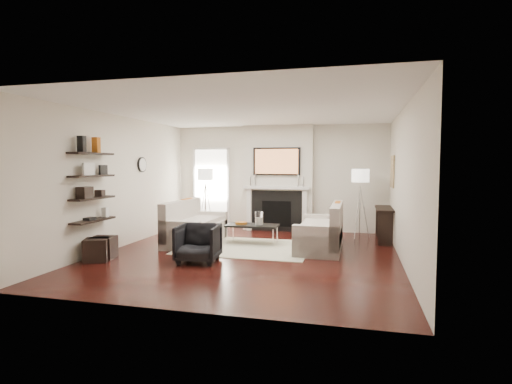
% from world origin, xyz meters
% --- Properties ---
extents(room_envelope, '(6.00, 6.00, 6.00)m').
position_xyz_m(room_envelope, '(0.00, 0.00, 1.35)').
color(room_envelope, black).
rests_on(room_envelope, ground).
extents(chimney_breast, '(1.80, 0.25, 2.70)m').
position_xyz_m(chimney_breast, '(0.00, 2.88, 1.35)').
color(chimney_breast, silver).
rests_on(chimney_breast, floor).
extents(fireplace_surround, '(1.30, 0.02, 1.04)m').
position_xyz_m(fireplace_surround, '(0.00, 2.74, 0.52)').
color(fireplace_surround, black).
rests_on(fireplace_surround, floor).
extents(firebox, '(0.75, 0.02, 0.65)m').
position_xyz_m(firebox, '(0.00, 2.73, 0.45)').
color(firebox, black).
rests_on(firebox, floor).
extents(mantel_pilaster_l, '(0.12, 0.08, 1.10)m').
position_xyz_m(mantel_pilaster_l, '(-0.72, 2.71, 0.55)').
color(mantel_pilaster_l, white).
rests_on(mantel_pilaster_l, floor).
extents(mantel_pilaster_r, '(0.12, 0.08, 1.10)m').
position_xyz_m(mantel_pilaster_r, '(0.72, 2.71, 0.55)').
color(mantel_pilaster_r, white).
rests_on(mantel_pilaster_r, floor).
extents(mantel_shelf, '(1.70, 0.18, 0.07)m').
position_xyz_m(mantel_shelf, '(0.00, 2.69, 1.12)').
color(mantel_shelf, white).
rests_on(mantel_shelf, chimney_breast).
extents(tv_body, '(1.20, 0.06, 0.70)m').
position_xyz_m(tv_body, '(0.00, 2.71, 1.78)').
color(tv_body, black).
rests_on(tv_body, chimney_breast).
extents(tv_screen, '(1.10, 0.00, 0.62)m').
position_xyz_m(tv_screen, '(0.00, 2.68, 1.78)').
color(tv_screen, '#BF723F').
rests_on(tv_screen, tv_body).
extents(candlestick_l_tall, '(0.04, 0.04, 0.30)m').
position_xyz_m(candlestick_l_tall, '(-0.55, 2.70, 1.30)').
color(candlestick_l_tall, silver).
rests_on(candlestick_l_tall, mantel_shelf).
extents(candlestick_l_short, '(0.04, 0.04, 0.24)m').
position_xyz_m(candlestick_l_short, '(-0.68, 2.70, 1.27)').
color(candlestick_l_short, silver).
rests_on(candlestick_l_short, mantel_shelf).
extents(candlestick_r_tall, '(0.04, 0.04, 0.30)m').
position_xyz_m(candlestick_r_tall, '(0.55, 2.70, 1.30)').
color(candlestick_r_tall, silver).
rests_on(candlestick_r_tall, mantel_shelf).
extents(candlestick_r_short, '(0.04, 0.04, 0.24)m').
position_xyz_m(candlestick_r_short, '(0.68, 2.70, 1.27)').
color(candlestick_r_short, silver).
rests_on(candlestick_r_short, mantel_shelf).
extents(hallway_panel, '(0.90, 0.02, 2.10)m').
position_xyz_m(hallway_panel, '(-1.85, 2.98, 1.05)').
color(hallway_panel, white).
rests_on(hallway_panel, floor).
extents(door_trim_l, '(0.06, 0.06, 2.16)m').
position_xyz_m(door_trim_l, '(-2.33, 2.96, 1.05)').
color(door_trim_l, white).
rests_on(door_trim_l, floor).
extents(door_trim_r, '(0.06, 0.06, 2.16)m').
position_xyz_m(door_trim_r, '(-1.37, 2.96, 1.05)').
color(door_trim_r, white).
rests_on(door_trim_r, floor).
extents(door_trim_top, '(1.02, 0.06, 0.06)m').
position_xyz_m(door_trim_top, '(-1.85, 2.96, 2.13)').
color(door_trim_top, white).
rests_on(door_trim_top, wall_back).
extents(rug, '(2.60, 2.00, 0.01)m').
position_xyz_m(rug, '(-0.22, 0.61, 0.01)').
color(rug, '#BCB89A').
rests_on(rug, floor).
extents(loveseat_left_base, '(0.85, 1.80, 0.42)m').
position_xyz_m(loveseat_left_base, '(-1.39, 0.77, 0.21)').
color(loveseat_left_base, beige).
rests_on(loveseat_left_base, floor).
extents(loveseat_left_back, '(0.18, 1.80, 0.80)m').
position_xyz_m(loveseat_left_back, '(-1.73, 0.77, 0.53)').
color(loveseat_left_back, beige).
rests_on(loveseat_left_back, floor).
extents(loveseat_left_arm_n, '(0.85, 0.18, 0.60)m').
position_xyz_m(loveseat_left_arm_n, '(-1.39, -0.04, 0.30)').
color(loveseat_left_arm_n, beige).
rests_on(loveseat_left_arm_n, floor).
extents(loveseat_left_arm_s, '(0.85, 0.18, 0.60)m').
position_xyz_m(loveseat_left_arm_s, '(-1.39, 1.58, 0.30)').
color(loveseat_left_arm_s, beige).
rests_on(loveseat_left_arm_s, floor).
extents(loveseat_left_cushion, '(0.63, 1.44, 0.10)m').
position_xyz_m(loveseat_left_cushion, '(-1.34, 0.77, 0.47)').
color(loveseat_left_cushion, beige).
rests_on(loveseat_left_cushion, loveseat_left_base).
extents(pillow_left_orange, '(0.10, 0.42, 0.42)m').
position_xyz_m(pillow_left_orange, '(-1.73, 1.07, 0.73)').
color(pillow_left_orange, '#BA5F16').
rests_on(pillow_left_orange, loveseat_left_cushion).
extents(pillow_left_charcoal, '(0.10, 0.40, 0.40)m').
position_xyz_m(pillow_left_charcoal, '(-1.73, 0.47, 0.72)').
color(pillow_left_charcoal, black).
rests_on(pillow_left_charcoal, loveseat_left_cushion).
extents(loveseat_right_base, '(0.85, 1.80, 0.42)m').
position_xyz_m(loveseat_right_base, '(1.26, 0.83, 0.21)').
color(loveseat_right_base, beige).
rests_on(loveseat_right_base, floor).
extents(loveseat_right_back, '(0.18, 1.80, 0.80)m').
position_xyz_m(loveseat_right_back, '(1.60, 0.83, 0.53)').
color(loveseat_right_back, beige).
rests_on(loveseat_right_back, floor).
extents(loveseat_right_arm_n, '(0.85, 0.18, 0.60)m').
position_xyz_m(loveseat_right_arm_n, '(1.26, 0.02, 0.30)').
color(loveseat_right_arm_n, beige).
rests_on(loveseat_right_arm_n, floor).
extents(loveseat_right_arm_s, '(0.85, 0.18, 0.60)m').
position_xyz_m(loveseat_right_arm_s, '(1.26, 1.64, 0.30)').
color(loveseat_right_arm_s, beige).
rests_on(loveseat_right_arm_s, floor).
extents(loveseat_right_cushion, '(0.63, 1.44, 0.10)m').
position_xyz_m(loveseat_right_cushion, '(1.21, 0.83, 0.47)').
color(loveseat_right_cushion, beige).
rests_on(loveseat_right_cushion, loveseat_right_base).
extents(pillow_right_orange, '(0.10, 0.42, 0.42)m').
position_xyz_m(pillow_right_orange, '(1.60, 1.13, 0.73)').
color(pillow_right_orange, '#BA5F16').
rests_on(pillow_right_orange, loveseat_right_cushion).
extents(pillow_right_charcoal, '(0.10, 0.40, 0.40)m').
position_xyz_m(pillow_right_charcoal, '(1.60, 0.53, 0.72)').
color(pillow_right_charcoal, black).
rests_on(pillow_right_charcoal, loveseat_right_cushion).
extents(coffee_table, '(1.10, 0.55, 0.04)m').
position_xyz_m(coffee_table, '(-0.18, 1.01, 0.40)').
color(coffee_table, black).
rests_on(coffee_table, floor).
extents(coffee_leg_nw, '(0.02, 0.02, 0.38)m').
position_xyz_m(coffee_leg_nw, '(-0.68, 0.79, 0.19)').
color(coffee_leg_nw, silver).
rests_on(coffee_leg_nw, floor).
extents(coffee_leg_ne, '(0.02, 0.02, 0.38)m').
position_xyz_m(coffee_leg_ne, '(0.32, 0.79, 0.19)').
color(coffee_leg_ne, silver).
rests_on(coffee_leg_ne, floor).
extents(coffee_leg_sw, '(0.02, 0.02, 0.38)m').
position_xyz_m(coffee_leg_sw, '(-0.68, 1.23, 0.19)').
color(coffee_leg_sw, silver).
rests_on(coffee_leg_sw, floor).
extents(coffee_leg_se, '(0.02, 0.02, 0.38)m').
position_xyz_m(coffee_leg_se, '(0.32, 1.23, 0.19)').
color(coffee_leg_se, silver).
rests_on(coffee_leg_se, floor).
extents(hurricane_glass, '(0.17, 0.17, 0.30)m').
position_xyz_m(hurricane_glass, '(-0.03, 1.01, 0.56)').
color(hurricane_glass, white).
rests_on(hurricane_glass, coffee_table).
extents(hurricane_candle, '(0.11, 0.11, 0.17)m').
position_xyz_m(hurricane_candle, '(-0.03, 1.01, 0.50)').
color(hurricane_candle, white).
rests_on(hurricane_candle, coffee_table).
extents(copper_bowl, '(0.26, 0.26, 0.04)m').
position_xyz_m(copper_bowl, '(-0.43, 1.01, 0.45)').
color(copper_bowl, '#C57220').
rests_on(copper_bowl, coffee_table).
extents(armchair, '(0.77, 0.73, 0.73)m').
position_xyz_m(armchair, '(-0.71, -0.74, 0.36)').
color(armchair, black).
rests_on(armchair, floor).
extents(lamp_left_post, '(0.02, 0.02, 1.20)m').
position_xyz_m(lamp_left_post, '(-1.85, 2.53, 0.60)').
color(lamp_left_post, silver).
rests_on(lamp_left_post, floor).
extents(lamp_left_shade, '(0.40, 0.40, 0.30)m').
position_xyz_m(lamp_left_shade, '(-1.85, 2.53, 1.45)').
color(lamp_left_shade, white).
rests_on(lamp_left_shade, lamp_left_post).
extents(lamp_left_leg_a, '(0.25, 0.02, 1.23)m').
position_xyz_m(lamp_left_leg_a, '(-1.74, 2.53, 0.60)').
color(lamp_left_leg_a, silver).
rests_on(lamp_left_leg_a, floor).
extents(lamp_left_leg_b, '(0.14, 0.22, 1.23)m').
position_xyz_m(lamp_left_leg_b, '(-1.91, 2.63, 0.60)').
color(lamp_left_leg_b, silver).
rests_on(lamp_left_leg_b, floor).
extents(lamp_left_leg_c, '(0.14, 0.22, 1.23)m').
position_xyz_m(lamp_left_leg_c, '(-1.91, 2.44, 0.60)').
color(lamp_left_leg_c, silver).
rests_on(lamp_left_leg_c, floor).
extents(lamp_right_post, '(0.02, 0.02, 1.20)m').
position_xyz_m(lamp_right_post, '(2.05, 2.28, 0.60)').
color(lamp_right_post, silver).
rests_on(lamp_right_post, floor).
extents(lamp_right_shade, '(0.40, 0.40, 0.30)m').
position_xyz_m(lamp_right_shade, '(2.05, 2.28, 1.45)').
color(lamp_right_shade, white).
rests_on(lamp_right_shade, lamp_right_post).
extents(lamp_right_leg_a, '(0.25, 0.02, 1.23)m').
position_xyz_m(lamp_right_leg_a, '(2.16, 2.28, 0.60)').
color(lamp_right_leg_a, silver).
rests_on(lamp_right_leg_a, floor).
extents(lamp_right_leg_b, '(0.14, 0.22, 1.23)m').
position_xyz_m(lamp_right_leg_b, '(2.00, 2.38, 0.60)').
color(lamp_right_leg_b, silver).
rests_on(lamp_right_leg_b, floor).
extents(lamp_right_leg_c, '(0.14, 0.22, 1.23)m').
position_xyz_m(lamp_right_leg_c, '(1.99, 2.19, 0.60)').
color(lamp_right_leg_c, silver).
rests_on(lamp_right_leg_c, floor).
extents(console_top, '(0.35, 1.20, 0.04)m').
position_xyz_m(console_top, '(2.57, 2.02, 0.73)').
color(console_top, black).
rests_on(console_top, floor).
extents(console_leg_n, '(0.30, 0.04, 0.71)m').
position_xyz_m(console_leg_n, '(2.57, 1.47, 0.35)').
color(console_leg_n, black).
rests_on(console_leg_n, floor).
extents(console_leg_s, '(0.30, 0.04, 0.71)m').
position_xyz_m(console_leg_s, '(2.57, 2.57, 0.35)').
color(console_leg_s, black).
rests_on(console_leg_s, floor).
extents(wall_art, '(0.03, 0.70, 0.70)m').
position_xyz_m(wall_art, '(2.73, 2.05, 1.55)').
color(wall_art, '#9B804D').
rests_on(wall_art, wall_right).
extents(shelf_bottom, '(0.25, 1.00, 0.03)m').
position_xyz_m(shelf_bottom, '(-2.62, -1.00, 0.70)').
color(shelf_bottom, black).
rests_on(shelf_bottom, wall_left).
extents(shelf_lower, '(0.25, 1.00, 0.04)m').
position_xyz_m(shelf_lower, '(-2.62, -1.00, 1.10)').
color(shelf_lower, black).
rests_on(shelf_lower, wall_left).
extents(shelf_upper, '(0.25, 1.00, 0.04)m').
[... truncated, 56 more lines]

